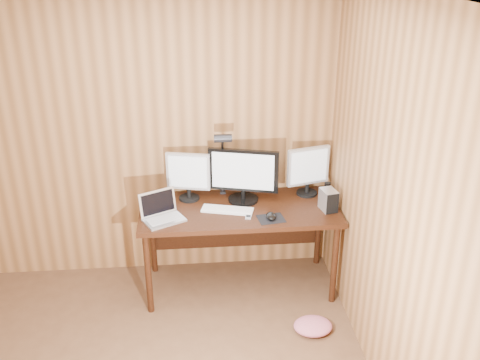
{
  "coord_description": "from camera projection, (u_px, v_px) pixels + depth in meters",
  "views": [
    {
      "loc": [
        0.59,
        -2.2,
        2.73
      ],
      "look_at": [
        0.93,
        1.58,
        1.02
      ],
      "focal_mm": 40.0,
      "sensor_mm": 36.0,
      "label": 1
    }
  ],
  "objects": [
    {
      "name": "monitor_center",
      "position": [
        243.0,
        175.0,
        4.35
      ],
      "size": [
        0.57,
        0.25,
        0.45
      ],
      "rotation": [
        0.0,
        0.0,
        -0.26
      ],
      "color": "black",
      "rests_on": "desk"
    },
    {
      "name": "desk",
      "position": [
        239.0,
        217.0,
        4.44
      ],
      "size": [
        1.6,
        0.7,
        0.75
      ],
      "color": "black",
      "rests_on": "floor"
    },
    {
      "name": "monitor_left",
      "position": [
        188.0,
        175.0,
        4.38
      ],
      "size": [
        0.36,
        0.17,
        0.41
      ],
      "rotation": [
        0.0,
        0.0,
        -0.22
      ],
      "color": "black",
      "rests_on": "desk"
    },
    {
      "name": "keyboard",
      "position": [
        227.0,
        210.0,
        4.27
      ],
      "size": [
        0.43,
        0.23,
        0.02
      ],
      "rotation": [
        0.0,
        0.0,
        -0.26
      ],
      "color": "white",
      "rests_on": "desk"
    },
    {
      "name": "mousepad",
      "position": [
        271.0,
        219.0,
        4.15
      ],
      "size": [
        0.23,
        0.19,
        0.0
      ],
      "primitive_type": "cube",
      "rotation": [
        0.0,
        0.0,
        0.15
      ],
      "color": "black",
      "rests_on": "desk"
    },
    {
      "name": "laptop",
      "position": [
        161.0,
        212.0,
        4.13
      ],
      "size": [
        0.37,
        0.34,
        0.21
      ],
      "rotation": [
        0.0,
        0.0,
        0.48
      ],
      "color": "silver",
      "rests_on": "desk"
    },
    {
      "name": "desk_lamp",
      "position": [
        223.0,
        155.0,
        4.35
      ],
      "size": [
        0.14,
        0.2,
        0.62
      ],
      "rotation": [
        0.0,
        0.0,
        -0.21
      ],
      "color": "black",
      "rests_on": "desk"
    },
    {
      "name": "phone",
      "position": [
        248.0,
        216.0,
        4.18
      ],
      "size": [
        0.06,
        0.1,
        0.01
      ],
      "rotation": [
        0.0,
        0.0,
        -0.18
      ],
      "color": "silver",
      "rests_on": "desk"
    },
    {
      "name": "room_shell",
      "position": [
        76.0,
        278.0,
        2.56
      ],
      "size": [
        4.0,
        4.0,
        4.0
      ],
      "color": "brown",
      "rests_on": "ground"
    },
    {
      "name": "monitor_right",
      "position": [
        308.0,
        170.0,
        4.46
      ],
      "size": [
        0.37,
        0.18,
        0.42
      ],
      "rotation": [
        0.0,
        0.0,
        0.27
      ],
      "color": "black",
      "rests_on": "desk"
    },
    {
      "name": "fabric_pile",
      "position": [
        313.0,
        326.0,
        4.06
      ],
      "size": [
        0.34,
        0.3,
        0.09
      ],
      "primitive_type": null,
      "rotation": [
        0.0,
        0.0,
        -0.21
      ],
      "color": "#C45F71",
      "rests_on": "floor"
    },
    {
      "name": "hard_drive",
      "position": [
        329.0,
        200.0,
        4.26
      ],
      "size": [
        0.14,
        0.18,
        0.17
      ],
      "rotation": [
        0.0,
        0.0,
        0.21
      ],
      "color": "silver",
      "rests_on": "desk"
    },
    {
      "name": "mouse",
      "position": [
        271.0,
        216.0,
        4.14
      ],
      "size": [
        0.09,
        0.13,
        0.04
      ],
      "primitive_type": "ellipsoid",
      "rotation": [
        0.0,
        0.0,
        0.17
      ],
      "color": "black",
      "rests_on": "mousepad"
    },
    {
      "name": "speaker",
      "position": [
        327.0,
        190.0,
        4.48
      ],
      "size": [
        0.05,
        0.05,
        0.13
      ],
      "primitive_type": "cylinder",
      "color": "black",
      "rests_on": "desk"
    }
  ]
}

